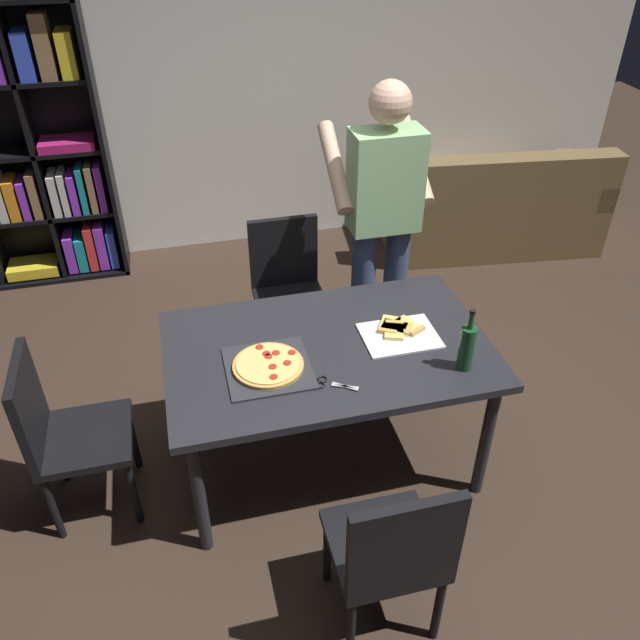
{
  "coord_description": "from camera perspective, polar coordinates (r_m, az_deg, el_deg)",
  "views": [
    {
      "loc": [
        -0.61,
        -2.3,
        2.61
      ],
      "look_at": [
        0.0,
        0.15,
        0.8
      ],
      "focal_mm": 35.94,
      "sensor_mm": 36.0,
      "label": 1
    }
  ],
  "objects": [
    {
      "name": "chair_near_camera",
      "position": [
        2.56,
        6.45,
        -19.73
      ],
      "size": [
        0.42,
        0.42,
        0.9
      ],
      "color": "black",
      "rests_on": "ground_plane"
    },
    {
      "name": "wine_bottle",
      "position": [
        2.9,
        12.93,
        -2.32
      ],
      "size": [
        0.07,
        0.07,
        0.32
      ],
      "color": "#194723",
      "rests_on": "dining_table"
    },
    {
      "name": "chair_far_side",
      "position": [
        3.93,
        -2.89,
        3.3
      ],
      "size": [
        0.42,
        0.42,
        0.9
      ],
      "color": "black",
      "rests_on": "ground_plane"
    },
    {
      "name": "ground_plane",
      "position": [
        3.53,
        0.6,
        -12.03
      ],
      "size": [
        12.0,
        12.0,
        0.0
      ],
      "primitive_type": "plane",
      "color": "#38281E"
    },
    {
      "name": "chair_left_end",
      "position": [
        3.17,
        -22.01,
        -8.98
      ],
      "size": [
        0.42,
        0.42,
        0.9
      ],
      "color": "black",
      "rests_on": "ground_plane"
    },
    {
      "name": "back_wall",
      "position": [
        5.08,
        -7.23,
        21.6
      ],
      "size": [
        6.4,
        0.1,
        2.8
      ],
      "primitive_type": "cube",
      "color": "silver",
      "rests_on": "ground_plane"
    },
    {
      "name": "bookshelf",
      "position": [
        5.08,
        -26.5,
        12.95
      ],
      "size": [
        1.4,
        0.35,
        1.95
      ],
      "color": "black",
      "rests_on": "ground_plane"
    },
    {
      "name": "pepperoni_pizza_on_tray",
      "position": [
        2.89,
        -4.63,
        -4.11
      ],
      "size": [
        0.38,
        0.38,
        0.04
      ],
      "color": "#2D2D33",
      "rests_on": "dining_table"
    },
    {
      "name": "pizza_slices_on_towel",
      "position": [
        3.12,
        7.02,
        -1.01
      ],
      "size": [
        0.36,
        0.3,
        0.03
      ],
      "color": "white",
      "rests_on": "dining_table"
    },
    {
      "name": "kitchen_scissors",
      "position": [
        2.81,
        0.88,
        -5.67
      ],
      "size": [
        0.19,
        0.14,
        0.01
      ],
      "color": "silver",
      "rests_on": "dining_table"
    },
    {
      "name": "person_serving_pizza",
      "position": [
        3.62,
        5.55,
        9.04
      ],
      "size": [
        0.55,
        0.54,
        1.75
      ],
      "color": "#38476B",
      "rests_on": "ground_plane"
    },
    {
      "name": "couch",
      "position": [
        5.47,
        14.92,
        9.48
      ],
      "size": [
        1.79,
        1.05,
        0.85
      ],
      "color": "brown",
      "rests_on": "ground_plane"
    },
    {
      "name": "dining_table",
      "position": [
        3.06,
        0.68,
        -3.5
      ],
      "size": [
        1.53,
        0.96,
        0.75
      ],
      "color": "#232328",
      "rests_on": "ground_plane"
    }
  ]
}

